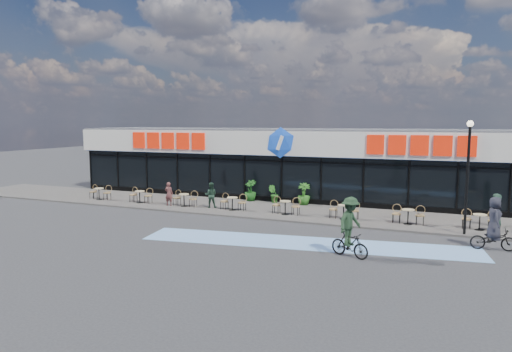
# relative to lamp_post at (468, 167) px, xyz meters

# --- Properties ---
(ground) EXTENTS (120.00, 120.00, 0.00)m
(ground) POSITION_rel_lamp_post_xyz_m (-10.21, -2.30, -3.10)
(ground) COLOR #28282B
(ground) RESTS_ON ground
(sidewalk) EXTENTS (44.00, 5.00, 0.10)m
(sidewalk) POSITION_rel_lamp_post_xyz_m (-10.21, 2.20, -3.05)
(sidewalk) COLOR #4F4B46
(sidewalk) RESTS_ON ground
(bike_lane) EXTENTS (14.17, 4.13, 0.01)m
(bike_lane) POSITION_rel_lamp_post_xyz_m (-6.21, -3.80, -3.09)
(bike_lane) COLOR #6892C4
(bike_lane) RESTS_ON ground
(building) EXTENTS (30.60, 6.57, 4.75)m
(building) POSITION_rel_lamp_post_xyz_m (-10.21, 7.63, -0.76)
(building) COLOR black
(building) RESTS_ON ground
(lamp_post) EXTENTS (0.28, 0.28, 5.03)m
(lamp_post) POSITION_rel_lamp_post_xyz_m (0.00, 0.00, 0.00)
(lamp_post) COLOR black
(lamp_post) RESTS_ON sidewalk
(bistro_set_0) EXTENTS (1.54, 0.62, 0.90)m
(bistro_set_0) POSITION_rel_lamp_post_xyz_m (-21.37, 1.20, -2.54)
(bistro_set_0) COLOR tan
(bistro_set_0) RESTS_ON sidewalk
(bistro_set_1) EXTENTS (1.54, 0.62, 0.90)m
(bistro_set_1) POSITION_rel_lamp_post_xyz_m (-18.22, 1.20, -2.54)
(bistro_set_1) COLOR tan
(bistro_set_1) RESTS_ON sidewalk
(bistro_set_2) EXTENTS (1.54, 0.62, 0.90)m
(bistro_set_2) POSITION_rel_lamp_post_xyz_m (-15.07, 1.20, -2.54)
(bistro_set_2) COLOR tan
(bistro_set_2) RESTS_ON sidewalk
(bistro_set_3) EXTENTS (1.54, 0.62, 0.90)m
(bistro_set_3) POSITION_rel_lamp_post_xyz_m (-11.92, 1.20, -2.54)
(bistro_set_3) COLOR tan
(bistro_set_3) RESTS_ON sidewalk
(bistro_set_4) EXTENTS (1.54, 0.62, 0.90)m
(bistro_set_4) POSITION_rel_lamp_post_xyz_m (-8.77, 1.20, -2.54)
(bistro_set_4) COLOR tan
(bistro_set_4) RESTS_ON sidewalk
(bistro_set_5) EXTENTS (1.54, 0.62, 0.90)m
(bistro_set_5) POSITION_rel_lamp_post_xyz_m (-5.62, 1.20, -2.54)
(bistro_set_5) COLOR tan
(bistro_set_5) RESTS_ON sidewalk
(bistro_set_6) EXTENTS (1.54, 0.62, 0.90)m
(bistro_set_6) POSITION_rel_lamp_post_xyz_m (-2.47, 1.20, -2.54)
(bistro_set_6) COLOR tan
(bistro_set_6) RESTS_ON sidewalk
(bistro_set_7) EXTENTS (1.54, 0.62, 0.90)m
(bistro_set_7) POSITION_rel_lamp_post_xyz_m (0.68, 1.20, -2.54)
(bistro_set_7) COLOR tan
(bistro_set_7) RESTS_ON sidewalk
(potted_plant_left) EXTENTS (0.74, 0.68, 1.09)m
(potted_plant_left) POSITION_rel_lamp_post_xyz_m (-10.59, 4.26, -2.45)
(potted_plant_left) COLOR #215719
(potted_plant_left) RESTS_ON sidewalk
(potted_plant_mid) EXTENTS (0.85, 0.85, 1.32)m
(potted_plant_mid) POSITION_rel_lamp_post_xyz_m (-12.17, 4.35, -2.34)
(potted_plant_mid) COLOR #154413
(potted_plant_mid) RESTS_ON sidewalk
(potted_plant_right) EXTENTS (0.95, 0.95, 1.32)m
(potted_plant_right) POSITION_rel_lamp_post_xyz_m (-8.65, 4.27, -2.34)
(potted_plant_right) COLOR #215217
(potted_plant_right) RESTS_ON sidewalk
(patron_left) EXTENTS (0.54, 0.38, 1.41)m
(patron_left) POSITION_rel_lamp_post_xyz_m (-16.03, 0.99, -2.29)
(patron_left) COLOR brown
(patron_left) RESTS_ON sidewalk
(patron_right) EXTENTS (0.87, 0.78, 1.47)m
(patron_right) POSITION_rel_lamp_post_xyz_m (-13.42, 1.37, -2.26)
(patron_right) COLOR #1A3022
(patron_right) RESTS_ON sidewalk
(pedestrian_a) EXTENTS (0.61, 0.84, 1.59)m
(pedestrian_a) POSITION_rel_lamp_post_xyz_m (1.44, 2.22, -2.20)
(pedestrian_a) COLOR black
(pedestrian_a) RESTS_ON sidewalk
(cyclist_a) EXTENTS (1.66, 1.37, 2.30)m
(cyclist_a) POSITION_rel_lamp_post_xyz_m (-4.15, -5.10, -2.01)
(cyclist_a) COLOR black
(cyclist_a) RESTS_ON ground
(cyclist_b) EXTENTS (1.74, 0.88, 2.14)m
(cyclist_b) POSITION_rel_lamp_post_xyz_m (0.95, -2.01, -2.26)
(cyclist_b) COLOR black
(cyclist_b) RESTS_ON ground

